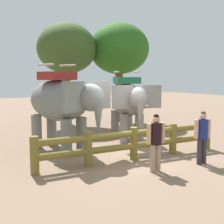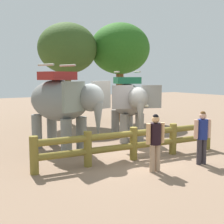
% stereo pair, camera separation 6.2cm
% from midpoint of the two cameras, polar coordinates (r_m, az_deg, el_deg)
% --- Properties ---
extents(ground_plane, '(60.00, 60.00, 0.00)m').
position_cam_midpoint_polar(ground_plane, '(9.77, 3.70, -8.87)').
color(ground_plane, '#826751').
extents(log_fence, '(6.49, 0.73, 1.05)m').
position_cam_midpoint_polar(log_fence, '(9.48, 4.36, -5.60)').
color(log_fence, olive).
rests_on(log_fence, ground).
extents(elephant_near_left, '(2.46, 3.67, 3.07)m').
position_cam_midpoint_polar(elephant_near_left, '(10.55, -9.40, 1.78)').
color(elephant_near_left, slate).
rests_on(elephant_near_left, ground).
extents(elephant_center, '(2.36, 3.42, 2.86)m').
position_cam_midpoint_polar(elephant_center, '(12.32, 3.29, 2.02)').
color(elephant_center, gray).
rests_on(elephant_center, ground).
extents(tourist_woman_in_black, '(0.57, 0.35, 1.62)m').
position_cam_midpoint_polar(tourist_woman_in_black, '(8.30, 8.53, -5.08)').
color(tourist_woman_in_black, tan).
rests_on(tourist_woman_in_black, ground).
extents(tourist_man_in_blue, '(0.57, 0.37, 1.62)m').
position_cam_midpoint_polar(tourist_man_in_blue, '(9.32, 17.12, -4.00)').
color(tourist_man_in_blue, '#312C32').
rests_on(tourist_man_in_blue, ground).
extents(tree_far_left, '(3.21, 3.21, 5.53)m').
position_cam_midpoint_polar(tree_far_left, '(16.65, -8.45, 11.90)').
color(tree_far_left, brown).
rests_on(tree_far_left, ground).
extents(tree_far_right, '(3.44, 3.44, 5.70)m').
position_cam_midpoint_polar(tree_far_right, '(17.56, 1.63, 11.91)').
color(tree_far_right, brown).
rests_on(tree_far_right, ground).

